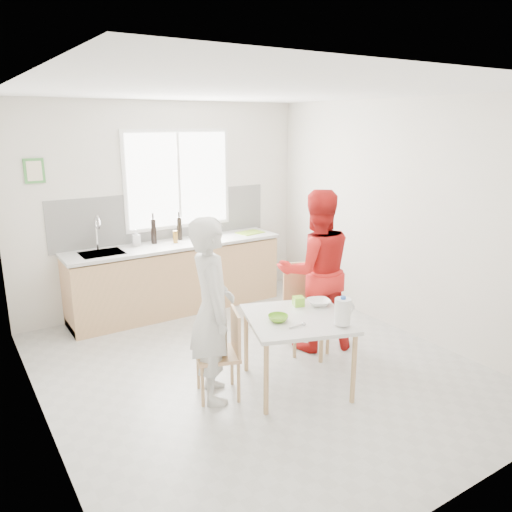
{
  "coord_description": "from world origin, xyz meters",
  "views": [
    {
      "loc": [
        -2.51,
        -3.89,
        2.43
      ],
      "look_at": [
        0.12,
        0.2,
        1.12
      ],
      "focal_mm": 35.0,
      "sensor_mm": 36.0,
      "label": 1
    }
  ],
  "objects_px": {
    "dining_table": "(297,324)",
    "wine_bottle_b": "(179,229)",
    "bowl_white": "(319,302)",
    "person_red": "(316,271)",
    "chair_left": "(224,350)",
    "chair_far": "(304,302)",
    "person_white": "(212,310)",
    "milk_jug": "(343,311)",
    "wine_bottle_a": "(154,231)",
    "bowl_green": "(278,318)"
  },
  "relations": [
    {
      "from": "dining_table",
      "to": "wine_bottle_b",
      "type": "bearing_deg",
      "value": 89.94
    },
    {
      "from": "bowl_white",
      "to": "dining_table",
      "type": "bearing_deg",
      "value": -159.55
    },
    {
      "from": "wine_bottle_b",
      "to": "dining_table",
      "type": "bearing_deg",
      "value": -90.06
    },
    {
      "from": "bowl_white",
      "to": "person_red",
      "type": "bearing_deg",
      "value": 54.15
    },
    {
      "from": "chair_left",
      "to": "person_red",
      "type": "distance_m",
      "value": 1.46
    },
    {
      "from": "person_red",
      "to": "wine_bottle_b",
      "type": "height_order",
      "value": "person_red"
    },
    {
      "from": "chair_left",
      "to": "chair_far",
      "type": "bearing_deg",
      "value": 128.33
    },
    {
      "from": "chair_far",
      "to": "person_white",
      "type": "relative_size",
      "value": 0.56
    },
    {
      "from": "bowl_white",
      "to": "milk_jug",
      "type": "height_order",
      "value": "milk_jug"
    },
    {
      "from": "person_white",
      "to": "wine_bottle_a",
      "type": "xyz_separation_m",
      "value": [
        0.38,
        2.3,
        0.24
      ]
    },
    {
      "from": "chair_left",
      "to": "wine_bottle_a",
      "type": "bearing_deg",
      "value": -167.58
    },
    {
      "from": "chair_far",
      "to": "wine_bottle_b",
      "type": "distance_m",
      "value": 2.09
    },
    {
      "from": "chair_far",
      "to": "wine_bottle_b",
      "type": "height_order",
      "value": "wine_bottle_b"
    },
    {
      "from": "chair_far",
      "to": "bowl_white",
      "type": "relative_size",
      "value": 4.22
    },
    {
      "from": "milk_jug",
      "to": "chair_left",
      "type": "bearing_deg",
      "value": 164.6
    },
    {
      "from": "bowl_green",
      "to": "bowl_white",
      "type": "relative_size",
      "value": 0.82
    },
    {
      "from": "dining_table",
      "to": "chair_far",
      "type": "xyz_separation_m",
      "value": [
        0.6,
        0.66,
        -0.11
      ]
    },
    {
      "from": "wine_bottle_a",
      "to": "chair_left",
      "type": "bearing_deg",
      "value": -96.93
    },
    {
      "from": "bowl_green",
      "to": "wine_bottle_b",
      "type": "height_order",
      "value": "wine_bottle_b"
    },
    {
      "from": "dining_table",
      "to": "bowl_white",
      "type": "relative_size",
      "value": 5.19
    },
    {
      "from": "wine_bottle_b",
      "to": "bowl_white",
      "type": "bearing_deg",
      "value": -81.58
    },
    {
      "from": "bowl_green",
      "to": "bowl_white",
      "type": "height_order",
      "value": "bowl_green"
    },
    {
      "from": "bowl_white",
      "to": "wine_bottle_b",
      "type": "distance_m",
      "value": 2.5
    },
    {
      "from": "bowl_green",
      "to": "wine_bottle_b",
      "type": "distance_m",
      "value": 2.6
    },
    {
      "from": "person_red",
      "to": "wine_bottle_b",
      "type": "distance_m",
      "value": 2.12
    },
    {
      "from": "person_white",
      "to": "chair_far",
      "type": "bearing_deg",
      "value": -54.18
    },
    {
      "from": "chair_left",
      "to": "wine_bottle_b",
      "type": "height_order",
      "value": "wine_bottle_b"
    },
    {
      "from": "chair_left",
      "to": "bowl_white",
      "type": "height_order",
      "value": "chair_left"
    },
    {
      "from": "dining_table",
      "to": "chair_left",
      "type": "relative_size",
      "value": 1.42
    },
    {
      "from": "chair_far",
      "to": "chair_left",
      "type": "bearing_deg",
      "value": -141.67
    },
    {
      "from": "person_red",
      "to": "wine_bottle_a",
      "type": "distance_m",
      "value": 2.25
    },
    {
      "from": "bowl_green",
      "to": "bowl_white",
      "type": "distance_m",
      "value": 0.58
    },
    {
      "from": "chair_left",
      "to": "person_white",
      "type": "relative_size",
      "value": 0.49
    },
    {
      "from": "chair_far",
      "to": "bowl_white",
      "type": "distance_m",
      "value": 0.61
    },
    {
      "from": "chair_left",
      "to": "chair_far",
      "type": "xyz_separation_m",
      "value": [
        1.25,
        0.43,
        0.07
      ]
    },
    {
      "from": "person_white",
      "to": "wine_bottle_b",
      "type": "xyz_separation_m",
      "value": [
        0.75,
        2.33,
        0.23
      ]
    },
    {
      "from": "dining_table",
      "to": "person_white",
      "type": "relative_size",
      "value": 0.69
    },
    {
      "from": "bowl_green",
      "to": "bowl_white",
      "type": "bearing_deg",
      "value": 11.61
    },
    {
      "from": "person_red",
      "to": "bowl_white",
      "type": "height_order",
      "value": "person_red"
    },
    {
      "from": "chair_left",
      "to": "wine_bottle_b",
      "type": "bearing_deg",
      "value": -176.1
    },
    {
      "from": "bowl_white",
      "to": "wine_bottle_b",
      "type": "bearing_deg",
      "value": 98.42
    },
    {
      "from": "person_red",
      "to": "milk_jug",
      "type": "xyz_separation_m",
      "value": [
        -0.48,
        -0.96,
        -0.05
      ]
    },
    {
      "from": "wine_bottle_a",
      "to": "bowl_green",
      "type": "bearing_deg",
      "value": -86.39
    },
    {
      "from": "wine_bottle_a",
      "to": "person_white",
      "type": "bearing_deg",
      "value": -99.31
    },
    {
      "from": "milk_jug",
      "to": "wine_bottle_b",
      "type": "distance_m",
      "value": 2.97
    },
    {
      "from": "dining_table",
      "to": "chair_left",
      "type": "distance_m",
      "value": 0.71
    },
    {
      "from": "chair_far",
      "to": "wine_bottle_a",
      "type": "bearing_deg",
      "value": 136.3
    },
    {
      "from": "milk_jug",
      "to": "bowl_green",
      "type": "bearing_deg",
      "value": 156.41
    },
    {
      "from": "chair_left",
      "to": "bowl_green",
      "type": "distance_m",
      "value": 0.56
    },
    {
      "from": "person_red",
      "to": "wine_bottle_b",
      "type": "bearing_deg",
      "value": -51.56
    }
  ]
}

